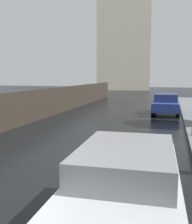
# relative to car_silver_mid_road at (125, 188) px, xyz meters

# --- Properties ---
(car_silver_mid_road) EXTENTS (1.94, 4.65, 1.45)m
(car_silver_mid_road) POSITION_rel_car_silver_mid_road_xyz_m (0.00, 0.00, 0.00)
(car_silver_mid_road) COLOR #B2B5BA
(car_silver_mid_road) RESTS_ON ground
(car_blue_far_ahead) EXTENTS (1.78, 3.85, 1.40)m
(car_blue_far_ahead) POSITION_rel_car_silver_mid_road_xyz_m (0.35, 14.48, -0.03)
(car_blue_far_ahead) COLOR navy
(car_blue_far_ahead) RESTS_ON ground
(distant_tower) EXTENTS (10.37, 8.56, 24.30)m
(distant_tower) POSITION_rel_car_silver_mid_road_xyz_m (-8.20, 46.40, 9.78)
(distant_tower) COLOR beige
(distant_tower) RESTS_ON ground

